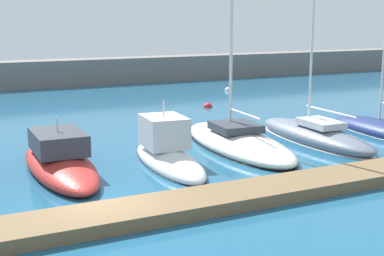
# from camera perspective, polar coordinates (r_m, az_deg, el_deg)

# --- Properties ---
(ground_plane) EXTENTS (120.00, 120.00, 0.00)m
(ground_plane) POSITION_cam_1_polar(r_m,az_deg,el_deg) (19.50, -9.33, -8.53)
(ground_plane) COLOR #1E567A
(dock_pier) EXTENTS (43.37, 2.21, 0.46)m
(dock_pier) POSITION_cam_1_polar(r_m,az_deg,el_deg) (18.32, -8.18, -9.06)
(dock_pier) COLOR brown
(dock_pier) RESTS_ON ground_plane
(motorboat_red_fifth) EXTENTS (2.81, 8.92, 2.73)m
(motorboat_red_fifth) POSITION_cam_1_polar(r_m,az_deg,el_deg) (24.68, -13.54, -3.29)
(motorboat_red_fifth) COLOR #B72D28
(motorboat_red_fifth) RESTS_ON ground_plane
(motorboat_white_sixth) EXTENTS (2.76, 7.50, 3.30)m
(motorboat_white_sixth) POSITION_cam_1_polar(r_m,az_deg,el_deg) (25.22, -2.56, -2.66)
(motorboat_white_sixth) COLOR white
(motorboat_white_sixth) RESTS_ON ground_plane
(sailboat_ivory_seventh) EXTENTS (4.30, 10.57, 15.87)m
(sailboat_ivory_seventh) POSITION_cam_1_polar(r_m,az_deg,el_deg) (28.56, 4.70, -1.39)
(sailboat_ivory_seventh) COLOR silver
(sailboat_ivory_seventh) RESTS_ON ground_plane
(sailboat_slate_eighth) EXTENTS (3.05, 9.59, 17.64)m
(sailboat_slate_eighth) POSITION_cam_1_polar(r_m,az_deg,el_deg) (30.58, 12.53, -0.59)
(sailboat_slate_eighth) COLOR slate
(sailboat_slate_eighth) RESTS_ON ground_plane
(mooring_buoy_red) EXTENTS (0.69, 0.69, 0.69)m
(mooring_buoy_red) POSITION_cam_1_polar(r_m,az_deg,el_deg) (41.24, 1.65, 2.16)
(mooring_buoy_red) COLOR red
(mooring_buoy_red) RESTS_ON ground_plane
(mooring_buoy_white) EXTENTS (0.60, 0.60, 0.60)m
(mooring_buoy_white) POSITION_cam_1_polar(r_m,az_deg,el_deg) (50.93, 3.75, 3.90)
(mooring_buoy_white) COLOR white
(mooring_buoy_white) RESTS_ON ground_plane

